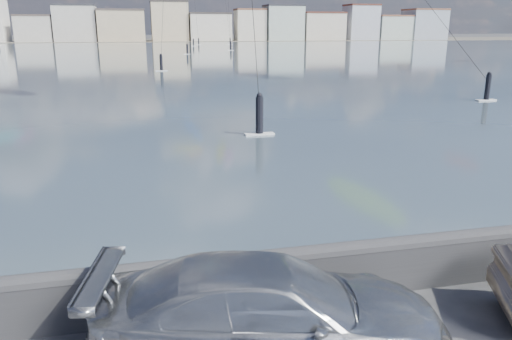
{
  "coord_description": "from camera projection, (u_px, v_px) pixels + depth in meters",
  "views": [
    {
      "loc": [
        -1.14,
        -5.19,
        4.9
      ],
      "look_at": [
        1.0,
        4.0,
        2.2
      ],
      "focal_mm": 35.0,
      "sensor_mm": 36.0,
      "label": 1
    }
  ],
  "objects": [
    {
      "name": "far_shore_strip",
      "position": [
        139.0,
        40.0,
        193.71
      ],
      "size": [
        500.0,
        60.0,
        0.0
      ],
      "primitive_type": "cube",
      "color": "#4C473D",
      "rests_on": "ground"
    },
    {
      "name": "far_buildings",
      "position": [
        142.0,
        24.0,
        179.23
      ],
      "size": [
        240.79,
        13.26,
        14.6
      ],
      "color": "silver",
      "rests_on": "ground"
    },
    {
      "name": "bay_water",
      "position": [
        144.0,
        55.0,
        92.13
      ],
      "size": [
        500.0,
        177.0,
        0.0
      ],
      "primitive_type": "cube",
      "color": "#344653",
      "rests_on": "ground"
    },
    {
      "name": "car_silver",
      "position": [
        271.0,
        312.0,
        7.5
      ],
      "size": [
        5.68,
        3.15,
        1.56
      ],
      "primitive_type": "imported",
      "rotation": [
        0.0,
        0.0,
        1.38
      ],
      "color": "#AAADB1",
      "rests_on": "ground"
    },
    {
      "name": "seawall",
      "position": [
        218.0,
        281.0,
        8.82
      ],
      "size": [
        400.0,
        0.36,
        1.08
      ],
      "color": "#28282B",
      "rests_on": "ground"
    }
  ]
}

